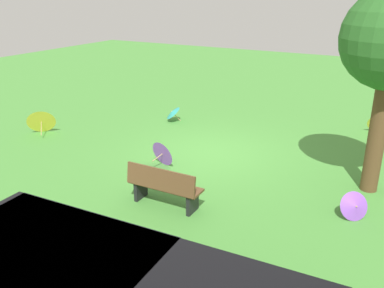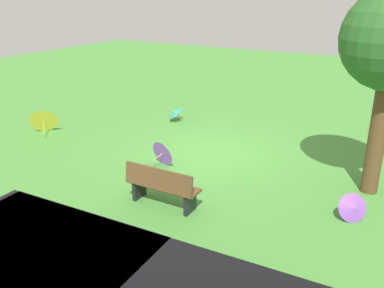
{
  "view_description": "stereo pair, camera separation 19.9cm",
  "coord_description": "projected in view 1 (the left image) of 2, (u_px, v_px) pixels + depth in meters",
  "views": [
    {
      "loc": [
        -4.69,
        9.58,
        4.3
      ],
      "look_at": [
        0.09,
        1.0,
        0.6
      ],
      "focal_mm": 38.7,
      "sensor_mm": 36.0,
      "label": 1
    },
    {
      "loc": [
        -4.86,
        9.48,
        4.3
      ],
      "look_at": [
        0.09,
        1.0,
        0.6
      ],
      "focal_mm": 38.7,
      "sensor_mm": 36.0,
      "label": 2
    }
  ],
  "objects": [
    {
      "name": "parasol_yellow_0",
      "position": [
        380.0,
        121.0,
        13.07
      ],
      "size": [
        0.92,
        0.87,
        0.74
      ],
      "color": "tan",
      "rests_on": "ground"
    },
    {
      "name": "parasol_teal_0",
      "position": [
        172.0,
        112.0,
        14.16
      ],
      "size": [
        0.73,
        0.75,
        0.55
      ],
      "color": "tan",
      "rests_on": "ground"
    },
    {
      "name": "parasol_purple_2",
      "position": [
        355.0,
        206.0,
        8.13
      ],
      "size": [
        0.67,
        0.63,
        0.57
      ],
      "color": "tan",
      "rests_on": "ground"
    },
    {
      "name": "parasol_purple_1",
      "position": [
        164.0,
        153.0,
        10.62
      ],
      "size": [
        0.73,
        0.61,
        0.69
      ],
      "color": "tan",
      "rests_on": "ground"
    },
    {
      "name": "ground",
      "position": [
        212.0,
        154.0,
        11.48
      ],
      "size": [
        40.0,
        40.0,
        0.0
      ],
      "primitive_type": "plane",
      "color": "#478C38"
    },
    {
      "name": "park_bench",
      "position": [
        164.0,
        186.0,
        8.55
      ],
      "size": [
        1.61,
        0.5,
        0.9
      ],
      "color": "brown",
      "rests_on": "ground"
    },
    {
      "name": "parasol_yellow_2",
      "position": [
        41.0,
        120.0,
        12.99
      ],
      "size": [
        1.01,
        1.0,
        0.86
      ],
      "color": "tan",
      "rests_on": "ground"
    }
  ]
}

